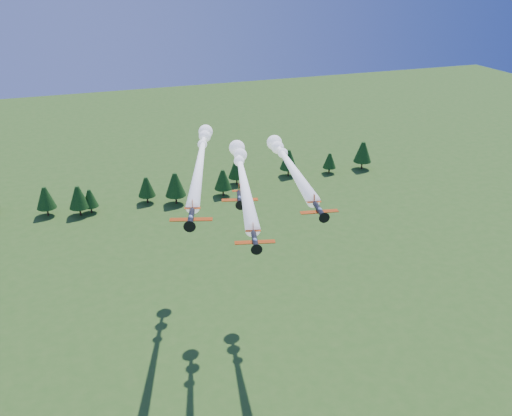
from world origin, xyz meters
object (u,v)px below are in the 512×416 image
object	(u,v)px
plane_lead	(242,175)
plane_left	(201,157)
plane_right	(288,162)
plane_slot	(240,198)

from	to	relation	value
plane_lead	plane_left	world-z (taller)	plane_lead
plane_right	plane_slot	size ratio (longest dim) A/B	5.88
plane_lead	plane_left	bearing A→B (deg)	122.12
plane_left	plane_right	xyz separation A→B (m)	(17.08, -10.61, 0.34)
plane_left	plane_slot	world-z (taller)	plane_left
plane_left	plane_right	size ratio (longest dim) A/B	1.23
plane_right	plane_slot	bearing A→B (deg)	-128.68
plane_lead	plane_left	xyz separation A→B (m)	(-4.89, 15.42, -0.40)
plane_lead	plane_slot	distance (m)	9.58
plane_lead	plane_right	distance (m)	13.10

